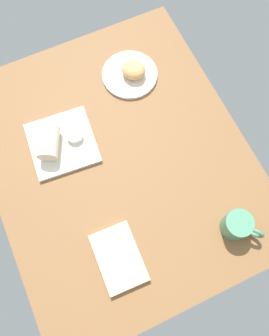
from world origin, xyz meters
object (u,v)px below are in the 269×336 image
object	(u,v)px
round_plate	(130,75)
sauce_cup	(75,135)
breakfast_wrap	(49,143)
book_stack	(119,258)
scone_pastry	(133,70)
square_plate	(62,143)
coffee_mug	(238,225)

from	to	relation	value
round_plate	sauce_cup	bearing A→B (deg)	-60.82
round_plate	breakfast_wrap	world-z (taller)	breakfast_wrap
book_stack	breakfast_wrap	bearing A→B (deg)	-172.06
sauce_cup	book_stack	bearing A→B (deg)	-3.70
scone_pastry	square_plate	size ratio (longest dim) A/B	0.40
scone_pastry	coffee_mug	distance (cm)	68.17
coffee_mug	square_plate	bearing A→B (deg)	-141.80
round_plate	book_stack	size ratio (longest dim) A/B	1.03
round_plate	book_stack	bearing A→B (deg)	-27.43
breakfast_wrap	round_plate	bearing A→B (deg)	-131.89
scone_pastry	square_plate	distance (cm)	38.79
scone_pastry	breakfast_wrap	distance (cm)	42.44
breakfast_wrap	coffee_mug	size ratio (longest dim) A/B	0.98
round_plate	sauce_cup	size ratio (longest dim) A/B	3.60
round_plate	book_stack	xyz separation A→B (cm)	(61.51, -31.93, 0.38)
coffee_mug	breakfast_wrap	bearing A→B (deg)	-139.17
scone_pastry	round_plate	bearing A→B (deg)	-118.33
scone_pastry	square_plate	xyz separation A→B (cm)	(15.40, -35.44, -3.37)
sauce_cup	breakfast_wrap	size ratio (longest dim) A/B	0.51
square_plate	coffee_mug	distance (cm)	66.93
round_plate	coffee_mug	bearing A→B (deg)	5.97
round_plate	coffee_mug	world-z (taller)	coffee_mug
round_plate	breakfast_wrap	distance (cm)	41.72
square_plate	sauce_cup	world-z (taller)	sauce_cup
round_plate	scone_pastry	bearing A→B (deg)	61.67
round_plate	breakfast_wrap	bearing A→B (deg)	-67.29
scone_pastry	book_stack	world-z (taller)	scone_pastry
square_plate	breakfast_wrap	xyz separation A→B (cm)	(-0.08, -4.12, 4.36)
square_plate	sauce_cup	size ratio (longest dim) A/B	3.85
round_plate	square_plate	xyz separation A→B (cm)	(16.09, -34.15, 0.10)
square_plate	sauce_cup	bearing A→B (deg)	88.90
scone_pastry	book_stack	xyz separation A→B (cm)	(60.81, -33.22, -3.09)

